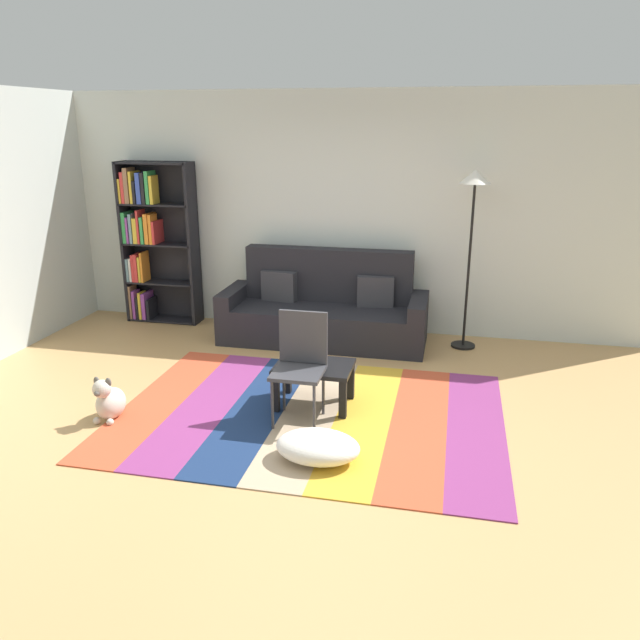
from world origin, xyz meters
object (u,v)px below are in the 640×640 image
object	(u,v)px
pouf	(318,447)
folding_chair	(301,358)
tv_remote	(313,363)
coffee_table	(314,373)
couch	(325,311)
dog	(109,401)
standing_lamp	(474,201)
bookshelf	(151,240)

from	to	relation	value
pouf	folding_chair	xyz separation A→B (m)	(-0.29, 0.65, 0.42)
pouf	tv_remote	world-z (taller)	tv_remote
coffee_table	pouf	bearing A→B (deg)	-75.38
couch	coffee_table	bearing A→B (deg)	-81.07
dog	folding_chair	size ratio (longest dim) A/B	0.44
dog	standing_lamp	distance (m)	4.00
pouf	standing_lamp	size ratio (longest dim) A/B	0.32
pouf	dog	world-z (taller)	dog
coffee_table	pouf	xyz separation A→B (m)	(0.23, -0.90, -0.19)
bookshelf	coffee_table	size ratio (longest dim) A/B	2.93
dog	couch	bearing A→B (deg)	60.01
coffee_table	tv_remote	size ratio (longest dim) A/B	4.37
bookshelf	folding_chair	world-z (taller)	bookshelf
standing_lamp	pouf	bearing A→B (deg)	-110.97
couch	folding_chair	xyz separation A→B (m)	(0.21, -1.94, 0.20)
folding_chair	dog	bearing A→B (deg)	-130.37
coffee_table	couch	bearing A→B (deg)	98.93
coffee_table	folding_chair	bearing A→B (deg)	-101.97
couch	pouf	bearing A→B (deg)	-79.07
pouf	dog	bearing A→B (deg)	171.03
tv_remote	folding_chair	world-z (taller)	folding_chair
couch	coffee_table	size ratio (longest dim) A/B	3.45
dog	tv_remote	distance (m)	1.72
bookshelf	coffee_table	distance (m)	3.23
standing_lamp	folding_chair	bearing A→B (deg)	-122.86
bookshelf	tv_remote	bearing A→B (deg)	-38.70
standing_lamp	folding_chair	world-z (taller)	standing_lamp
dog	folding_chair	xyz separation A→B (m)	(1.54, 0.36, 0.37)
tv_remote	folding_chair	distance (m)	0.30
bookshelf	pouf	bearing A→B (deg)	-46.86
dog	tv_remote	xyz separation A→B (m)	(1.58, 0.62, 0.23)
couch	bookshelf	world-z (taller)	bookshelf
bookshelf	dog	distance (m)	2.85
dog	folding_chair	bearing A→B (deg)	13.23
folding_chair	tv_remote	bearing A→B (deg)	117.24
coffee_table	tv_remote	world-z (taller)	tv_remote
bookshelf	standing_lamp	size ratio (longest dim) A/B	1.01
bookshelf	tv_remote	size ratio (longest dim) A/B	12.79
bookshelf	dog	world-z (taller)	bookshelf
standing_lamp	bookshelf	bearing A→B (deg)	177.26
folding_chair	bookshelf	bearing A→B (deg)	173.66
tv_remote	pouf	bearing A→B (deg)	-49.29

